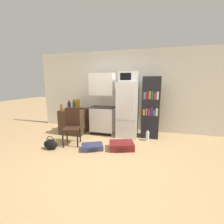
{
  "coord_description": "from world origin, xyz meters",
  "views": [
    {
      "loc": [
        1.04,
        -3.07,
        1.59
      ],
      "look_at": [
        -0.0,
        0.85,
        0.81
      ],
      "focal_mm": 24.0,
      "sensor_mm": 36.0,
      "label": 1
    }
  ],
  "objects_px": {
    "chair": "(72,123)",
    "handbag": "(51,144)",
    "bottle_amber_beer": "(61,108)",
    "cereal_box": "(77,104)",
    "bottle_wine_dark": "(70,106)",
    "side_table": "(75,121)",
    "suitcase_small_flat": "(92,147)",
    "refrigerator": "(128,110)",
    "bowl": "(67,109)",
    "microwave": "(128,77)",
    "kitchen_hutch": "(103,106)",
    "bottle_olive_oil": "(69,105)",
    "bottle_blue_soda": "(74,105)",
    "bookshelf": "(151,108)",
    "water_bottle_front": "(148,136)",
    "suitcase_large_flat": "(122,146)"
  },
  "relations": [
    {
      "from": "suitcase_large_flat",
      "to": "handbag",
      "type": "distance_m",
      "value": 1.74
    },
    {
      "from": "handbag",
      "to": "kitchen_hutch",
      "type": "bearing_deg",
      "value": 60.28
    },
    {
      "from": "bottle_amber_beer",
      "to": "cereal_box",
      "type": "xyz_separation_m",
      "value": [
        0.28,
        0.5,
        0.07
      ]
    },
    {
      "from": "bowl",
      "to": "suitcase_small_flat",
      "type": "xyz_separation_m",
      "value": [
        1.27,
        -1.01,
        -0.72
      ]
    },
    {
      "from": "microwave",
      "to": "suitcase_large_flat",
      "type": "xyz_separation_m",
      "value": [
        0.02,
        -0.97,
        -1.69
      ]
    },
    {
      "from": "kitchen_hutch",
      "to": "suitcase_small_flat",
      "type": "bearing_deg",
      "value": -83.59
    },
    {
      "from": "bottle_wine_dark",
      "to": "refrigerator",
      "type": "bearing_deg",
      "value": 9.55
    },
    {
      "from": "cereal_box",
      "to": "bowl",
      "type": "bearing_deg",
      "value": -117.61
    },
    {
      "from": "water_bottle_front",
      "to": "bookshelf",
      "type": "bearing_deg",
      "value": 82.81
    },
    {
      "from": "bottle_olive_oil",
      "to": "bottle_wine_dark",
      "type": "xyz_separation_m",
      "value": [
        0.24,
        -0.35,
        0.02
      ]
    },
    {
      "from": "side_table",
      "to": "bottle_olive_oil",
      "type": "distance_m",
      "value": 0.59
    },
    {
      "from": "refrigerator",
      "to": "water_bottle_front",
      "type": "relative_size",
      "value": 4.88
    },
    {
      "from": "chair",
      "to": "suitcase_large_flat",
      "type": "distance_m",
      "value": 1.42
    },
    {
      "from": "suitcase_large_flat",
      "to": "water_bottle_front",
      "type": "bearing_deg",
      "value": 33.01
    },
    {
      "from": "refrigerator",
      "to": "bottle_amber_beer",
      "type": "xyz_separation_m",
      "value": [
        -2.04,
        -0.32,
        0.03
      ]
    },
    {
      "from": "kitchen_hutch",
      "to": "microwave",
      "type": "bearing_deg",
      "value": -4.38
    },
    {
      "from": "microwave",
      "to": "handbag",
      "type": "xyz_separation_m",
      "value": [
        -1.66,
        -1.43,
        -1.65
      ]
    },
    {
      "from": "bowl",
      "to": "suitcase_large_flat",
      "type": "distance_m",
      "value": 2.23
    },
    {
      "from": "bottle_amber_beer",
      "to": "bowl",
      "type": "height_order",
      "value": "bottle_amber_beer"
    },
    {
      "from": "side_table",
      "to": "bottle_wine_dark",
      "type": "distance_m",
      "value": 0.55
    },
    {
      "from": "bottle_olive_oil",
      "to": "bottle_amber_beer",
      "type": "xyz_separation_m",
      "value": [
        -0.03,
        -0.38,
        -0.03
      ]
    },
    {
      "from": "bottle_amber_beer",
      "to": "bottle_wine_dark",
      "type": "distance_m",
      "value": 0.28
    },
    {
      "from": "bookshelf",
      "to": "bottle_wine_dark",
      "type": "bearing_deg",
      "value": -170.79
    },
    {
      "from": "bottle_blue_soda",
      "to": "handbag",
      "type": "distance_m",
      "value": 1.64
    },
    {
      "from": "cereal_box",
      "to": "suitcase_small_flat",
      "type": "bearing_deg",
      "value": -51.22
    },
    {
      "from": "side_table",
      "to": "bottle_amber_beer",
      "type": "relative_size",
      "value": 4.2
    },
    {
      "from": "microwave",
      "to": "bottle_amber_beer",
      "type": "distance_m",
      "value": 2.26
    },
    {
      "from": "cereal_box",
      "to": "chair",
      "type": "distance_m",
      "value": 1.26
    },
    {
      "from": "bottle_wine_dark",
      "to": "suitcase_small_flat",
      "type": "distance_m",
      "value": 1.63
    },
    {
      "from": "bottle_olive_oil",
      "to": "side_table",
      "type": "bearing_deg",
      "value": -27.26
    },
    {
      "from": "refrigerator",
      "to": "bowl",
      "type": "xyz_separation_m",
      "value": [
        -1.94,
        -0.18,
        -0.03
      ]
    },
    {
      "from": "side_table",
      "to": "suitcase_small_flat",
      "type": "xyz_separation_m",
      "value": [
        1.05,
        -1.08,
        -0.32
      ]
    },
    {
      "from": "bookshelf",
      "to": "chair",
      "type": "relative_size",
      "value": 1.85
    },
    {
      "from": "bottle_amber_beer",
      "to": "bottle_blue_soda",
      "type": "bearing_deg",
      "value": 54.93
    },
    {
      "from": "side_table",
      "to": "bottle_amber_beer",
      "type": "xyz_separation_m",
      "value": [
        -0.32,
        -0.23,
        0.46
      ]
    },
    {
      "from": "refrigerator",
      "to": "microwave",
      "type": "distance_m",
      "value": 0.96
    },
    {
      "from": "bottle_wine_dark",
      "to": "chair",
      "type": "relative_size",
      "value": 0.32
    },
    {
      "from": "microwave",
      "to": "cereal_box",
      "type": "relative_size",
      "value": 1.77
    },
    {
      "from": "microwave",
      "to": "bookshelf",
      "type": "xyz_separation_m",
      "value": [
        0.66,
        0.1,
        -0.89
      ]
    },
    {
      "from": "chair",
      "to": "handbag",
      "type": "relative_size",
      "value": 2.67
    },
    {
      "from": "bottle_olive_oil",
      "to": "water_bottle_front",
      "type": "distance_m",
      "value": 2.74
    },
    {
      "from": "bottle_olive_oil",
      "to": "cereal_box",
      "type": "bearing_deg",
      "value": 26.21
    },
    {
      "from": "kitchen_hutch",
      "to": "refrigerator",
      "type": "bearing_deg",
      "value": -4.27
    },
    {
      "from": "side_table",
      "to": "suitcase_small_flat",
      "type": "bearing_deg",
      "value": -46.02
    },
    {
      "from": "bookshelf",
      "to": "bottle_olive_oil",
      "type": "distance_m",
      "value": 2.67
    },
    {
      "from": "side_table",
      "to": "cereal_box",
      "type": "distance_m",
      "value": 0.6
    },
    {
      "from": "refrigerator",
      "to": "bookshelf",
      "type": "xyz_separation_m",
      "value": [
        0.66,
        0.1,
        0.07
      ]
    },
    {
      "from": "cereal_box",
      "to": "water_bottle_front",
      "type": "height_order",
      "value": "cereal_box"
    },
    {
      "from": "water_bottle_front",
      "to": "side_table",
      "type": "bearing_deg",
      "value": 176.33
    },
    {
      "from": "side_table",
      "to": "chair",
      "type": "height_order",
      "value": "chair"
    }
  ]
}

